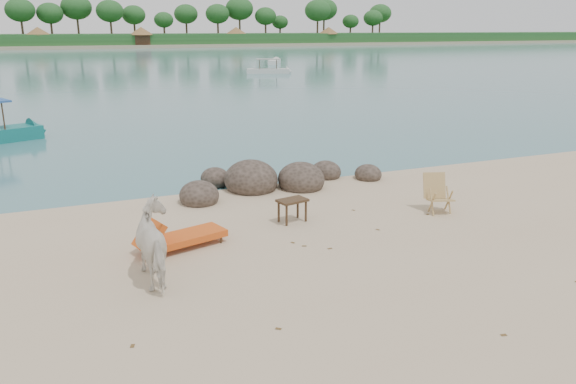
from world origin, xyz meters
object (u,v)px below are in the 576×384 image
at_px(side_table, 292,212).
at_px(lounge_chair, 186,234).
at_px(deck_chair, 441,195).
at_px(boulders, 270,181).
at_px(cow, 159,244).

bearing_deg(side_table, lounge_chair, -179.68).
bearing_deg(deck_chair, side_table, -173.67).
height_order(side_table, lounge_chair, lounge_chair).
height_order(side_table, deck_chair, deck_chair).
distance_m(boulders, deck_chair, 4.94).
height_order(boulders, lounge_chair, boulders).
height_order(boulders, side_table, boulders).
relative_size(lounge_chair, deck_chair, 2.16).
xyz_separation_m(boulders, side_table, (-0.56, -3.02, 0.06)).
xyz_separation_m(cow, lounge_chair, (0.80, 1.41, -0.40)).
bearing_deg(boulders, deck_chair, -50.25).
height_order(lounge_chair, deck_chair, deck_chair).
distance_m(boulders, lounge_chair, 4.87).
bearing_deg(cow, side_table, -155.12).
xyz_separation_m(boulders, lounge_chair, (-3.25, -3.62, 0.09)).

